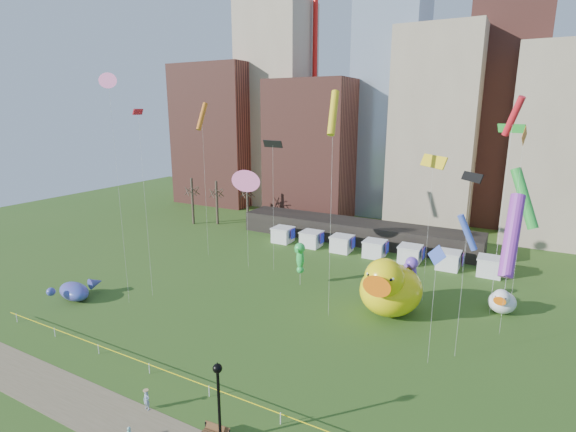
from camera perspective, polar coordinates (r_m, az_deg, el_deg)
The scene contains 29 objects.
ground at distance 34.82m, azimuth -10.31°, elevation -22.35°, with size 160.00×160.00×0.00m, color #325A1C.
skyline at distance 84.10m, azimuth 18.15°, elevation 13.82°, with size 101.00×23.00×68.00m.
pavilion at distance 69.86m, azimuth 8.92°, elevation -2.01°, with size 38.00×6.00×3.20m, color black.
vendor_tents at distance 63.05m, azimuth 11.34°, elevation -4.33°, with size 33.24×2.80×2.40m.
bare_trees at distance 80.40m, azimuth -9.20°, elevation 1.83°, with size 8.44×6.44×8.50m.
caution_tape at distance 34.42m, azimuth -10.37°, elevation -21.43°, with size 50.00×0.06×0.90m.
big_duck at distance 45.45m, azimuth 13.22°, elevation -9.11°, with size 6.58×8.65×6.55m.
small_duck at distance 50.38m, azimuth 26.35°, elevation -10.02°, with size 3.05×3.85×2.84m.
seahorse_green at distance 51.35m, azimuth 1.59°, elevation -5.22°, with size 1.33×1.64×5.27m.
seahorse_purple at distance 47.24m, azimuth 16.00°, elevation -7.07°, with size 1.74×1.93×5.65m.
whale_inflatable at distance 54.10m, azimuth -26.18°, elevation -8.79°, with size 5.11×6.04×2.07m.
park_bench at distance 31.06m, azimuth -9.43°, elevation -26.25°, with size 1.87×0.76×0.93m.
lamppost at distance 29.00m, azimuth -9.13°, elevation -22.15°, with size 0.59×0.59×5.67m.
woman at distance 34.21m, azimuth -18.12°, elevation -22.06°, with size 0.53×0.35×1.46m, color white.
kite_0 at distance 45.64m, azimuth 27.55°, elevation 11.52°, with size 1.94×2.03×21.70m.
kite_1 at distance 46.96m, azimuth -22.57°, elevation 15.94°, with size 1.48×0.41×23.90m.
kite_2 at distance 53.66m, azimuth -2.02°, elevation 9.35°, with size 2.90×0.92×16.82m.
kite_3 at distance 48.43m, azimuth 28.68°, elevation 2.04°, with size 3.51×2.76×14.96m.
kite_4 at distance 40.74m, azimuth 5.97°, elevation 13.30°, with size 1.20×2.53×22.22m.
kite_5 at distance 35.78m, azimuth 18.99°, elevation -5.27°, with size 1.56×0.93×10.32m.
kite_6 at distance 46.06m, azimuth 28.58°, elevation 8.33°, with size 0.41×1.82×19.04m.
kite_7 at distance 43.08m, azimuth 27.38°, elevation -2.31°, with size 1.51×4.36×13.27m.
kite_8 at distance 47.90m, azimuth -19.12°, elevation 12.41°, with size 1.00×1.92×20.54m.
kite_9 at distance 55.56m, azimuth -5.51°, elevation 4.63°, with size 2.84×0.47×13.05m.
kite_10 at distance 55.33m, azimuth 23.07°, elevation 4.69°, with size 2.69×2.89×13.29m.
kite_11 at distance 48.55m, azimuth 27.35°, elevation 10.04°, with size 2.67×1.69×19.09m.
kite_12 at distance 46.72m, azimuth 18.60°, elevation 6.76°, with size 3.19×3.40×15.95m.
kite_13 at distance 37.13m, azimuth 22.54°, elevation -2.04°, with size 1.80×0.81×12.45m.
kite_14 at distance 60.59m, azimuth -11.27°, elevation 12.70°, with size 0.74×2.20×21.42m.
Camera 1 is at (18.28, -21.49, 20.40)m, focal length 27.00 mm.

